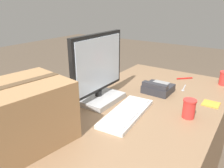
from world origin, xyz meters
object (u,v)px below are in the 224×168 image
(monitor, at_px, (98,74))
(cardboard_box, at_px, (23,113))
(desk_phone, at_px, (158,88))
(paper_cup_left, at_px, (189,109))
(sticky_note_pad, at_px, (211,104))
(keyboard, at_px, (127,113))
(pen_marker, at_px, (185,78))
(spoon, at_px, (184,89))

(monitor, height_order, cardboard_box, monitor)
(desk_phone, height_order, paper_cup_left, paper_cup_left)
(monitor, distance_m, sticky_note_pad, 0.73)
(keyboard, bearing_deg, paper_cup_left, -65.16)
(monitor, distance_m, keyboard, 0.31)
(desk_phone, xyz_separation_m, paper_cup_left, (-0.24, -0.28, 0.02))
(pen_marker, relative_size, sticky_note_pad, 1.08)
(keyboard, relative_size, desk_phone, 2.32)
(cardboard_box, relative_size, sticky_note_pad, 4.26)
(paper_cup_left, relative_size, spoon, 0.76)
(desk_phone, bearing_deg, sticky_note_pad, -87.72)
(keyboard, bearing_deg, monitor, 70.09)
(sticky_note_pad, bearing_deg, paper_cup_left, 163.93)
(paper_cup_left, xyz_separation_m, pen_marker, (0.63, 0.21, -0.05))
(monitor, relative_size, cardboard_box, 1.09)
(paper_cup_left, relative_size, pen_marker, 1.01)
(keyboard, height_order, spoon, keyboard)
(monitor, relative_size, paper_cup_left, 4.28)
(monitor, relative_size, desk_phone, 2.43)
(sticky_note_pad, bearing_deg, keyboard, 138.94)
(pen_marker, bearing_deg, sticky_note_pad, 81.81)
(spoon, distance_m, pen_marker, 0.24)
(monitor, bearing_deg, paper_cup_left, -79.40)
(keyboard, distance_m, pen_marker, 0.80)
(monitor, height_order, pen_marker, monitor)
(keyboard, distance_m, sticky_note_pad, 0.55)
(monitor, bearing_deg, spoon, -38.14)
(spoon, xyz_separation_m, cardboard_box, (-1.03, 0.40, 0.14))
(keyboard, height_order, desk_phone, desk_phone)
(desk_phone, xyz_separation_m, sticky_note_pad, (0.01, -0.35, -0.03))
(monitor, distance_m, spoon, 0.66)
(keyboard, xyz_separation_m, desk_phone, (0.40, -0.01, 0.02))
(keyboard, height_order, cardboard_box, cardboard_box)
(spoon, xyz_separation_m, sticky_note_pad, (-0.16, -0.22, 0.00))
(keyboard, bearing_deg, spoon, -19.17)
(pen_marker, bearing_deg, spoon, 60.83)
(monitor, relative_size, pen_marker, 4.33)
(cardboard_box, bearing_deg, desk_phone, -17.03)
(desk_phone, bearing_deg, cardboard_box, 163.89)
(keyboard, relative_size, pen_marker, 4.15)
(paper_cup_left, height_order, spoon, paper_cup_left)
(desk_phone, relative_size, pen_marker, 1.79)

